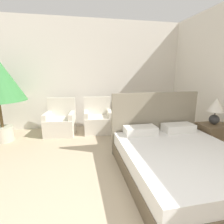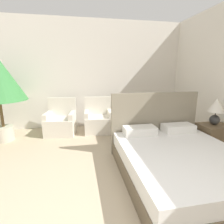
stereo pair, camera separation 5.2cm
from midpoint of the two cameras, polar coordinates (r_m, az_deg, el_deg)
The scene contains 6 objects.
wall_back at distance 4.98m, azimuth -8.45°, elevation 11.92°, with size 10.00×0.06×2.90m.
bed at distance 2.87m, azimuth 20.66°, elevation -14.40°, with size 1.70×1.98×1.16m.
armchair_near_window_left at distance 4.55m, azimuth -16.85°, elevation -3.71°, with size 0.78×0.69×0.89m.
armchair_near_window_right at distance 4.55m, azimuth -4.88°, elevation -3.17°, with size 0.73×0.64×0.89m.
nightstand at distance 3.99m, azimuth 29.76°, elevation -7.27°, with size 0.54×0.46×0.54m.
table_lamp at distance 3.86m, azimuth 30.44°, elevation 1.11°, with size 0.31×0.31×0.51m.
Camera 1 is at (-0.30, -0.82, 1.54)m, focal length 28.00 mm.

